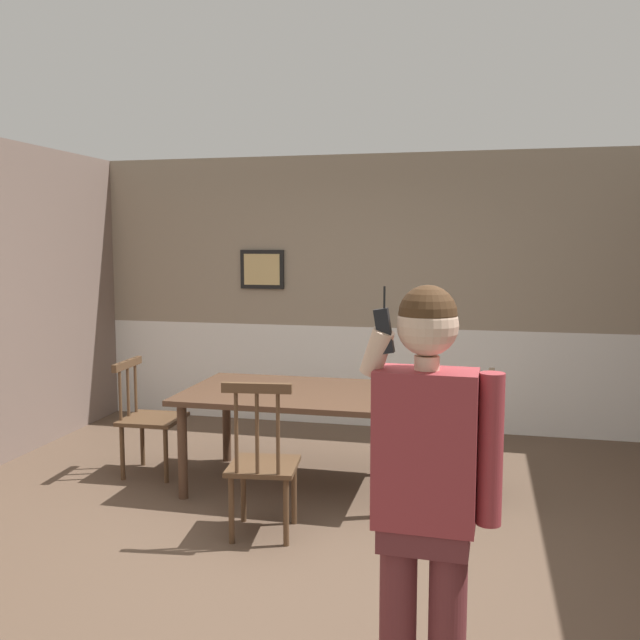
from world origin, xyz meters
TOP-DOWN VIEW (x-y plane):
  - ground_plane at (0.00, 0.00)m, footprint 6.51×6.51m
  - room_back_partition at (-0.00, 2.90)m, footprint 5.92×0.17m
  - dining_table at (-0.36, 1.02)m, footprint 1.71×1.10m
  - chair_near_window at (-0.36, 0.08)m, footprint 0.47×0.47m
  - chair_by_doorway at (-1.60, 1.01)m, footprint 0.47×0.47m
  - chair_at_table_head at (0.88, 1.02)m, footprint 0.44×0.44m
  - person_figure at (0.78, -1.47)m, footprint 0.53×0.22m

SIDE VIEW (x-z plane):
  - ground_plane at x=0.00m, z-range 0.00..0.00m
  - chair_at_table_head at x=0.88m, z-range -0.01..0.92m
  - chair_by_doorway at x=-1.60m, z-range 0.00..0.92m
  - chair_near_window at x=-0.36m, z-range -0.03..0.98m
  - dining_table at x=-0.36m, z-range 0.29..1.02m
  - person_figure at x=0.78m, z-range 0.12..1.82m
  - room_back_partition at x=0.00m, z-range -0.05..2.64m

